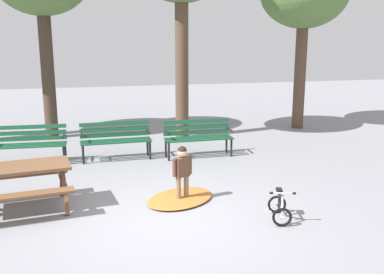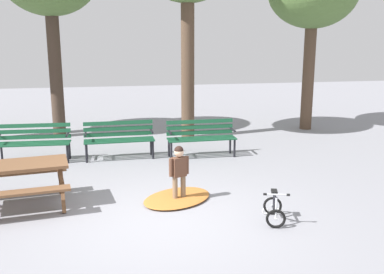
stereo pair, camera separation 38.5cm
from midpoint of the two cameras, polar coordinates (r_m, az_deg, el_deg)
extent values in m
plane|color=gray|center=(7.21, -4.75, -10.41)|extent=(36.00, 36.00, 0.00)
cube|color=brown|center=(7.89, -23.13, -3.65)|extent=(1.89, 1.01, 0.05)
cube|color=brown|center=(7.45, -23.02, -6.95)|extent=(1.82, 0.50, 0.04)
cube|color=brown|center=(8.50, -22.87, -4.50)|extent=(1.82, 0.50, 0.04)
cube|color=brown|center=(7.77, -17.14, -6.38)|extent=(0.14, 0.57, 0.76)
cube|color=brown|center=(8.24, -17.42, -5.27)|extent=(0.14, 0.57, 0.76)
cube|color=brown|center=(7.99, -17.31, -5.38)|extent=(0.24, 1.10, 0.04)
cube|color=#195133|center=(10.78, -20.73, -0.76)|extent=(1.60, 0.14, 0.03)
cube|color=#195133|center=(10.67, -20.84, -0.92)|extent=(1.60, 0.14, 0.03)
cube|color=#195133|center=(10.55, -20.95, -1.07)|extent=(1.60, 0.14, 0.03)
cube|color=#195133|center=(10.44, -21.07, -1.23)|extent=(1.60, 0.14, 0.03)
cube|color=#195133|center=(10.80, -20.74, -0.20)|extent=(1.60, 0.11, 0.09)
cube|color=#195133|center=(10.77, -20.80, 0.49)|extent=(1.60, 0.11, 0.09)
cube|color=#195133|center=(10.75, -20.86, 1.19)|extent=(1.60, 0.11, 0.09)
cylinder|color=black|center=(10.40, -16.89, -2.22)|extent=(0.05, 0.05, 0.44)
cylinder|color=black|center=(10.74, -16.69, -1.72)|extent=(0.05, 0.05, 0.44)
cube|color=black|center=(10.48, -16.93, 0.15)|extent=(0.06, 0.40, 0.03)
cube|color=#195133|center=(10.65, -10.67, -0.30)|extent=(1.60, 0.12, 0.03)
cube|color=#195133|center=(10.53, -10.62, -0.44)|extent=(1.60, 0.12, 0.03)
cube|color=#195133|center=(10.41, -10.57, -0.60)|extent=(1.60, 0.12, 0.03)
cube|color=#195133|center=(10.30, -10.52, -0.75)|extent=(1.60, 0.12, 0.03)
cube|color=#195133|center=(10.66, -10.71, 0.27)|extent=(1.60, 0.10, 0.09)
cube|color=#195133|center=(10.63, -10.74, 0.97)|extent=(1.60, 0.10, 0.09)
cube|color=#195133|center=(10.61, -10.77, 1.68)|extent=(1.60, 0.10, 0.09)
cylinder|color=black|center=(10.45, -6.37, -1.65)|extent=(0.05, 0.05, 0.44)
cylinder|color=black|center=(10.79, -6.66, -1.18)|extent=(0.05, 0.05, 0.44)
cube|color=black|center=(10.53, -6.57, 0.70)|extent=(0.05, 0.40, 0.03)
cylinder|color=black|center=(10.35, -14.62, -2.15)|extent=(0.05, 0.05, 0.44)
cylinder|color=black|center=(10.69, -14.64, -1.65)|extent=(0.05, 0.05, 0.44)
cube|color=black|center=(10.43, -14.75, 0.22)|extent=(0.05, 0.40, 0.03)
cube|color=#195133|center=(10.70, -0.41, 0.01)|extent=(1.60, 0.10, 0.03)
cube|color=#195133|center=(10.59, -0.25, -0.14)|extent=(1.60, 0.10, 0.03)
cube|color=#195133|center=(10.48, -0.10, -0.28)|extent=(1.60, 0.10, 0.03)
cube|color=#195133|center=(10.36, 0.06, -0.43)|extent=(1.60, 0.10, 0.03)
cube|color=#195133|center=(10.72, -0.46, 0.58)|extent=(1.60, 0.08, 0.09)
cube|color=#195133|center=(10.69, -0.46, 1.27)|extent=(1.60, 0.08, 0.09)
cube|color=#195133|center=(10.66, -0.46, 1.97)|extent=(1.60, 0.08, 0.09)
cylinder|color=black|center=(10.64, 3.96, -1.33)|extent=(0.05, 0.05, 0.44)
cylinder|color=black|center=(10.97, 3.38, -0.87)|extent=(0.05, 0.05, 0.44)
cube|color=black|center=(10.71, 3.69, 0.98)|extent=(0.05, 0.40, 0.03)
cylinder|color=black|center=(10.28, -4.02, -1.84)|extent=(0.05, 0.05, 0.44)
cylinder|color=black|center=(10.63, -4.36, -1.35)|extent=(0.05, 0.05, 0.44)
cube|color=black|center=(10.36, -4.23, 0.55)|extent=(0.05, 0.40, 0.03)
cylinder|color=#7F664C|center=(7.90, -2.14, -6.45)|extent=(0.09, 0.09, 0.45)
cube|color=black|center=(7.97, -2.13, -7.78)|extent=(0.14, 0.18, 0.06)
cylinder|color=#7F664C|center=(7.83, -3.15, -6.65)|extent=(0.09, 0.09, 0.45)
cube|color=black|center=(7.90, -3.13, -7.99)|extent=(0.14, 0.18, 0.06)
cube|color=brown|center=(7.74, -2.67, -3.81)|extent=(0.27, 0.21, 0.33)
sphere|color=#E0B28E|center=(7.67, -2.69, -1.93)|extent=(0.17, 0.17, 0.17)
sphere|color=black|center=(7.66, -2.69, -1.74)|extent=(0.16, 0.16, 0.16)
cylinder|color=brown|center=(7.81, -1.68, -3.57)|extent=(0.07, 0.07, 0.31)
cylinder|color=brown|center=(7.67, -3.68, -3.91)|extent=(0.07, 0.07, 0.31)
torus|color=black|center=(7.00, 9.74, -9.97)|extent=(0.30, 0.12, 0.30)
cylinder|color=silver|center=(7.00, 9.74, -9.97)|extent=(0.06, 0.05, 0.04)
torus|color=black|center=(7.48, 9.21, -8.41)|extent=(0.30, 0.12, 0.30)
cylinder|color=silver|center=(7.48, 9.21, -8.41)|extent=(0.06, 0.05, 0.04)
torus|color=white|center=(7.53, 10.03, -9.07)|extent=(0.11, 0.05, 0.11)
torus|color=white|center=(7.50, 8.34, -9.09)|extent=(0.11, 0.05, 0.11)
cylinder|color=black|center=(7.10, 9.60, -8.14)|extent=(0.11, 0.31, 0.32)
cylinder|color=black|center=(7.26, 9.43, -7.83)|extent=(0.05, 0.08, 0.27)
cylinder|color=black|center=(7.38, 9.31, -8.62)|extent=(0.08, 0.20, 0.05)
cylinder|color=silver|center=(6.96, 9.77, -8.69)|extent=(0.05, 0.08, 0.32)
cylinder|color=black|center=(7.09, 9.61, -7.33)|extent=(0.11, 0.32, 0.05)
cube|color=black|center=(7.22, 9.46, -6.66)|extent=(0.13, 0.19, 0.04)
cylinder|color=silver|center=(6.90, 9.81, -7.01)|extent=(0.33, 0.11, 0.02)
cylinder|color=black|center=(6.93, 11.22, -7.00)|extent=(0.06, 0.05, 0.04)
cylinder|color=black|center=(6.88, 8.40, -7.02)|extent=(0.06, 0.05, 0.04)
ellipsoid|color=#B26B2D|center=(7.98, -2.89, -7.72)|extent=(1.61, 1.50, 0.07)
cylinder|color=#423328|center=(12.93, -18.55, 7.42)|extent=(0.35, 0.35, 3.47)
cylinder|color=brown|center=(12.25, -2.20, 8.57)|extent=(0.36, 0.36, 3.79)
cylinder|color=brown|center=(13.95, 12.69, 7.51)|extent=(0.34, 0.34, 3.15)
camera|label=1|loc=(0.19, -91.24, -0.29)|focal=42.24mm
camera|label=2|loc=(0.19, 88.76, 0.29)|focal=42.24mm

